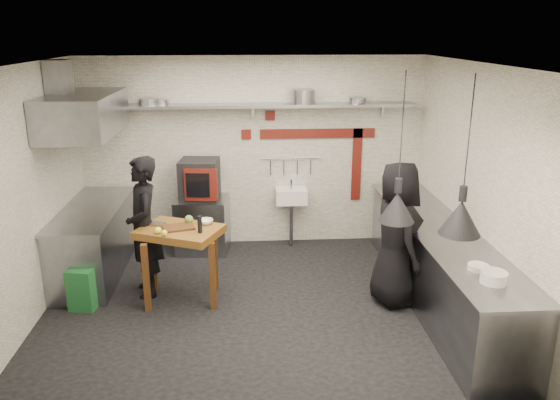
{
  "coord_description": "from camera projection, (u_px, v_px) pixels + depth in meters",
  "views": [
    {
      "loc": [
        -0.13,
        -5.82,
        3.14
      ],
      "look_at": [
        0.28,
        0.3,
        1.22
      ],
      "focal_mm": 35.0,
      "sensor_mm": 36.0,
      "label": 1
    }
  ],
  "objects": [
    {
      "name": "wall_back",
      "position": [
        253.0,
        153.0,
        8.07
      ],
      "size": [
        5.0,
        0.04,
        2.8
      ],
      "primitive_type": "cube",
      "color": "silver",
      "rests_on": "floor"
    },
    {
      "name": "wall_right",
      "position": [
        476.0,
        189.0,
        6.22
      ],
      "size": [
        0.04,
        4.2,
        2.8
      ],
      "primitive_type": "cube",
      "color": "silver",
      "rests_on": "floor"
    },
    {
      "name": "heat_lamp_near",
      "position": [
        401.0,
        149.0,
        5.05
      ],
      "size": [
        0.4,
        0.4,
        1.43
      ],
      "primitive_type": null,
      "rotation": [
        0.0,
        0.0,
        -0.17
      ],
      "color": "black",
      "rests_on": "ceiling"
    },
    {
      "name": "red_tile_b",
      "position": [
        246.0,
        134.0,
        7.96
      ],
      "size": [
        0.14,
        0.02,
        0.14
      ],
      "primitive_type": "cube",
      "color": "maroon",
      "rests_on": "wall_back"
    },
    {
      "name": "ceiling",
      "position": [
        255.0,
        64.0,
        5.65
      ],
      "size": [
        5.0,
        5.0,
        0.0
      ],
      "primitive_type": "plane",
      "color": "beige",
      "rests_on": "floor"
    },
    {
      "name": "hood_duct",
      "position": [
        59.0,
        81.0,
        6.58
      ],
      "size": [
        0.28,
        0.28,
        0.5
      ],
      "primitive_type": "cube",
      "color": "slate",
      "rests_on": "ceiling"
    },
    {
      "name": "back_shelf",
      "position": [
        253.0,
        106.0,
        7.68
      ],
      "size": [
        4.6,
        0.34,
        0.04
      ],
      "primitive_type": "cube",
      "color": "slate",
      "rests_on": "wall_back"
    },
    {
      "name": "wall_front",
      "position": [
        264.0,
        274.0,
        4.07
      ],
      "size": [
        5.0,
        0.04,
        2.8
      ],
      "primitive_type": "cube",
      "color": "silver",
      "rests_on": "floor"
    },
    {
      "name": "hand_sink",
      "position": [
        291.0,
        196.0,
        8.11
      ],
      "size": [
        0.46,
        0.34,
        0.22
      ],
      "primitive_type": "cube",
      "color": "white",
      "rests_on": "wall_back"
    },
    {
      "name": "sink_tap",
      "position": [
        291.0,
        184.0,
        8.06
      ],
      "size": [
        0.03,
        0.03,
        0.14
      ],
      "primitive_type": "cylinder",
      "color": "slate",
      "rests_on": "hand_sink"
    },
    {
      "name": "shelf_bracket_left",
      "position": [
        119.0,
        112.0,
        7.73
      ],
      "size": [
        0.04,
        0.06,
        0.24
      ],
      "primitive_type": "cube",
      "color": "slate",
      "rests_on": "wall_back"
    },
    {
      "name": "red_band_horiz",
      "position": [
        318.0,
        134.0,
        8.02
      ],
      "size": [
        1.7,
        0.02,
        0.14
      ],
      "primitive_type": "cube",
      "color": "maroon",
      "rests_on": "wall_back"
    },
    {
      "name": "chef_right",
      "position": [
        396.0,
        234.0,
        6.36
      ],
      "size": [
        0.67,
        0.91,
        1.72
      ],
      "primitive_type": "imported",
      "rotation": [
        0.0,
        0.0,
        1.72
      ],
      "color": "black",
      "rests_on": "floor"
    },
    {
      "name": "floor",
      "position": [
        258.0,
        306.0,
        6.49
      ],
      "size": [
        5.0,
        5.0,
        0.0
      ],
      "primitive_type": "plane",
      "color": "black",
      "rests_on": "ground"
    },
    {
      "name": "wall_left",
      "position": [
        27.0,
        198.0,
        5.91
      ],
      "size": [
        0.04,
        4.2,
        2.8
      ],
      "primitive_type": "cube",
      "color": "silver",
      "rests_on": "floor"
    },
    {
      "name": "cutting_board",
      "position": [
        179.0,
        227.0,
        6.38
      ],
      "size": [
        0.41,
        0.34,
        0.02
      ],
      "primitive_type": "cube",
      "rotation": [
        0.0,
        0.0,
        0.29
      ],
      "color": "#543015",
      "rests_on": "prep_table"
    },
    {
      "name": "shelf_bracket_right",
      "position": [
        383.0,
        110.0,
        7.97
      ],
      "size": [
        0.04,
        0.06,
        0.24
      ],
      "primitive_type": "cube",
      "color": "slate",
      "rests_on": "wall_back"
    },
    {
      "name": "counter_right",
      "position": [
        439.0,
        266.0,
        6.49
      ],
      "size": [
        0.7,
        3.8,
        0.9
      ],
      "primitive_type": "cube",
      "color": "slate",
      "rests_on": "floor"
    },
    {
      "name": "counter_right_top",
      "position": [
        442.0,
        230.0,
        6.35
      ],
      "size": [
        0.76,
        3.9,
        0.03
      ],
      "primitive_type": "cube",
      "color": "slate",
      "rests_on": "counter_right"
    },
    {
      "name": "utensil_rail",
      "position": [
        291.0,
        158.0,
        8.09
      ],
      "size": [
        0.9,
        0.02,
        0.02
      ],
      "primitive_type": "cylinder",
      "rotation": [
        0.0,
        1.57,
        0.0
      ],
      "color": "slate",
      "rests_on": "wall_back"
    },
    {
      "name": "pan_mid_left",
      "position": [
        161.0,
        102.0,
        7.58
      ],
      "size": [
        0.27,
        0.27,
        0.07
      ],
      "primitive_type": "cylinder",
      "rotation": [
        0.0,
        0.0,
        0.25
      ],
      "color": "slate",
      "rests_on": "back_shelf"
    },
    {
      "name": "small_bowl_right",
      "position": [
        478.0,
        267.0,
        5.26
      ],
      "size": [
        0.23,
        0.23,
        0.05
      ],
      "primitive_type": "cylinder",
      "rotation": [
        0.0,
        0.0,
        -0.14
      ],
      "color": "white",
      "rests_on": "counter_right_top"
    },
    {
      "name": "lemon_b",
      "position": [
        164.0,
        233.0,
        6.13
      ],
      "size": [
        0.07,
        0.07,
        0.07
      ],
      "primitive_type": "sphere",
      "rotation": [
        0.0,
        0.0,
        0.02
      ],
      "color": "#F0F939",
      "rests_on": "prep_table"
    },
    {
      "name": "red_tile_a",
      "position": [
        270.0,
        116.0,
        7.9
      ],
      "size": [
        0.14,
        0.02,
        0.14
      ],
      "primitive_type": "cube",
      "color": "maroon",
      "rests_on": "wall_back"
    },
    {
      "name": "bowl",
      "position": [
        206.0,
        222.0,
        6.52
      ],
      "size": [
        0.21,
        0.21,
        0.06
      ],
      "primitive_type": "imported",
      "rotation": [
        0.0,
        0.0,
        -0.22
      ],
      "color": "white",
      "rests_on": "prep_table"
    },
    {
      "name": "combi_oven",
      "position": [
        200.0,
        180.0,
        7.81
      ],
      "size": [
        0.58,
        0.55,
        0.58
      ],
      "primitive_type": "cube",
      "rotation": [
        0.0,
        0.0,
        -0.1
      ],
      "color": "black",
      "rests_on": "oven_stand"
    },
    {
      "name": "steel_tray",
      "position": [
        158.0,
        224.0,
        6.48
      ],
      "size": [
        0.19,
        0.16,
        0.03
      ],
      "primitive_type": "cube",
      "rotation": [
        0.0,
        0.0,
        -0.31
      ],
      "color": "slate",
      "rests_on": "prep_table"
    },
    {
      "name": "oven_door",
      "position": [
        201.0,
        185.0,
        7.54
      ],
      "size": [
        0.46,
        0.07,
        0.46
      ],
      "primitive_type": "cube",
      "rotation": [
        0.0,
        0.0,
        -0.1
      ],
      "color": "maroon",
      "rests_on": "combi_oven"
    },
    {
      "name": "heat_lamp_far",
      "position": [
        467.0,
        157.0,
        4.71
      ],
      "size": [
        0.41,
        0.41,
        1.42
      ],
      "primitive_type": null,
      "rotation": [
        0.0,
        0.0,
        0.1
      ],
      "color": "black",
      "rests_on": "ceiling"
    },
    {
      "name": "extractor_hood",
      "position": [
        84.0,
        114.0,
        6.71
      ],
      "size": [
        0.78,
        1.6,
        0.5
      ],
      "primitive_type": "cube",
      "color": "slate",
      "rests_on": "ceiling"
    },
    {
      "name": "red_band_vert",
      "position": [
        357.0,
        165.0,
        8.2
      ],
      "size": [
        0.14,
        0.02,
        1.1
      ],
      "primitive_type": "cube",
      "color": "maroon",
      "rests_on": "wall_back"
    },
    {
      "name": "pan_far_left",
      "position": [
        149.0,
        102.0,
        7.57
      ],
      "size": [
        0.35,
        0.35,
        0.09
      ],
      "primitive_type": "cylinder",
      "rotation": [
        0.0,
        0.0,
        -0.37
      ],
      "color": "slate",
      "rests_on": "back_shelf"
    },
    {
      "name": "oven_glass",
      "position": [
        198.0,
        185.0,
        7.52
      ],
      "size": [
        0.33,
        0.05,
        0.34
      ],
      "primitive_type": "cube",
      "rotation": [
        0.0,
        0.0,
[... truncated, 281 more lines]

